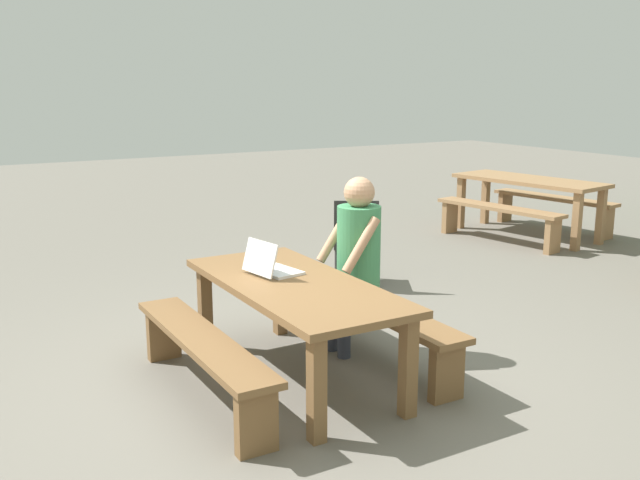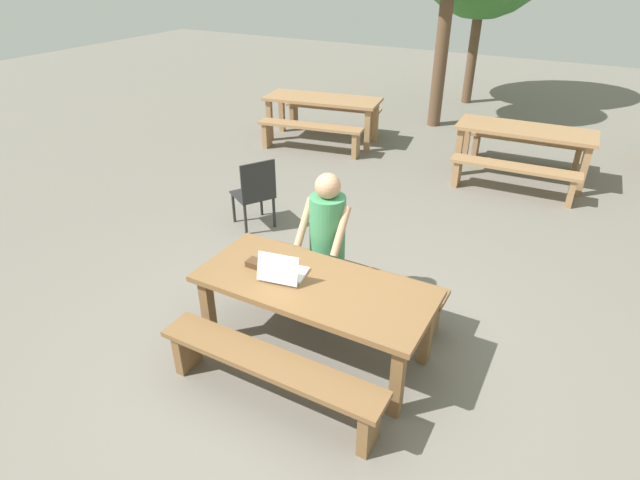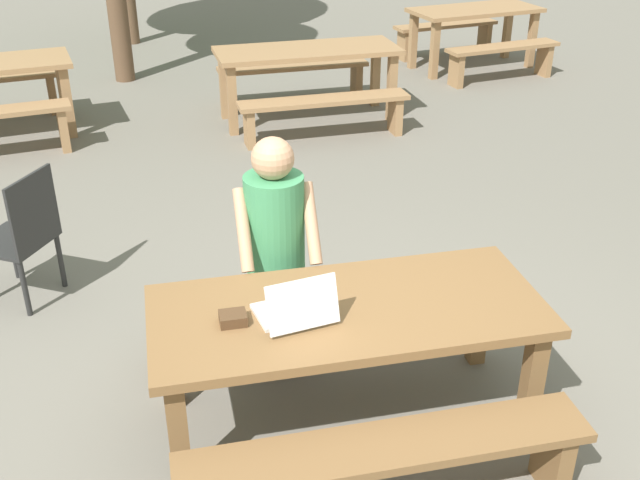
% 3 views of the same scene
% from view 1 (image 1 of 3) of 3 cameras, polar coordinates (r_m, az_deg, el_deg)
% --- Properties ---
extents(ground_plane, '(30.00, 30.00, 0.00)m').
position_cam_1_polar(ground_plane, '(5.14, -1.98, -10.88)').
color(ground_plane, slate).
extents(picnic_table_front, '(1.94, 0.85, 0.70)m').
position_cam_1_polar(picnic_table_front, '(4.93, -2.03, -4.43)').
color(picnic_table_front, brown).
rests_on(picnic_table_front, ground).
extents(bench_near, '(1.83, 0.30, 0.43)m').
position_cam_1_polar(bench_near, '(4.76, -9.33, -8.75)').
color(bench_near, brown).
rests_on(bench_near, ground).
extents(bench_far, '(1.83, 0.30, 0.43)m').
position_cam_1_polar(bench_far, '(5.36, 4.46, -6.17)').
color(bench_far, brown).
rests_on(bench_far, ground).
extents(laptop, '(0.39, 0.37, 0.25)m').
position_cam_1_polar(laptop, '(5.10, -3.95, -2.05)').
color(laptop, white).
rests_on(laptop, picnic_table_front).
extents(small_pouch, '(0.13, 0.11, 0.05)m').
position_cam_1_polar(small_pouch, '(5.38, -5.05, -1.67)').
color(small_pouch, '#4C331E').
rests_on(small_pouch, picnic_table_front).
extents(person_seated, '(0.44, 0.42, 1.35)m').
position_cam_1_polar(person_seated, '(5.41, 2.84, -0.86)').
color(person_seated, '#333847').
rests_on(person_seated, ground).
extents(plastic_chair, '(0.60, 0.60, 0.90)m').
position_cam_1_polar(plastic_chair, '(7.21, 2.85, -0.06)').
color(plastic_chair, '#262626').
rests_on(plastic_chair, ground).
extents(picnic_table_distant, '(2.10, 1.07, 0.78)m').
position_cam_1_polar(picnic_table_distant, '(9.94, 16.25, 4.05)').
color(picnic_table_distant, '#9E754C').
rests_on(picnic_table_distant, ground).
extents(bench_distant_south, '(1.83, 0.59, 0.47)m').
position_cam_1_polar(bench_distant_south, '(9.48, 14.01, 1.93)').
color(bench_distant_south, '#9E754C').
rests_on(bench_distant_south, ground).
extents(bench_distant_north, '(1.83, 0.59, 0.47)m').
position_cam_1_polar(bench_distant_north, '(10.50, 18.08, 2.69)').
color(bench_distant_north, '#9E754C').
rests_on(bench_distant_north, ground).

